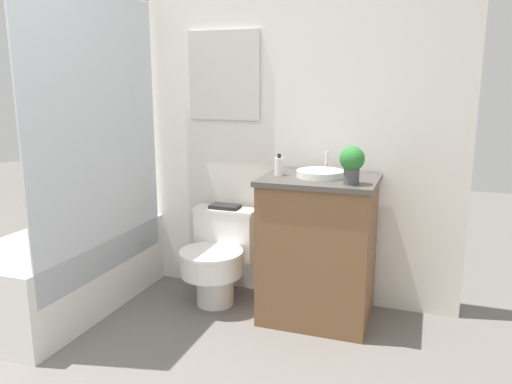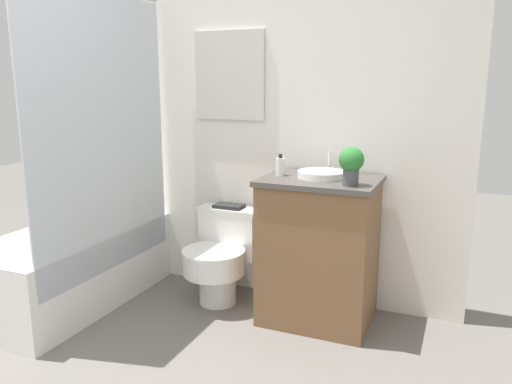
{
  "view_description": "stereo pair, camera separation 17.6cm",
  "coord_description": "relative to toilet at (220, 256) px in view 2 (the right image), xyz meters",
  "views": [
    {
      "loc": [
        1.39,
        -1.18,
        1.43
      ],
      "look_at": [
        0.44,
        1.49,
        0.81
      ],
      "focal_mm": 35.0,
      "sensor_mm": 36.0,
      "label": 1
    },
    {
      "loc": [
        1.55,
        -1.11,
        1.43
      ],
      "look_at": [
        0.44,
        1.49,
        0.81
      ],
      "focal_mm": 35.0,
      "sensor_mm": 36.0,
      "label": 2
    }
  ],
  "objects": [
    {
      "name": "potted_plant",
      "position": [
        0.88,
        -0.15,
        0.7
      ],
      "size": [
        0.14,
        0.14,
        0.21
      ],
      "color": "#4C4C51",
      "rests_on": "vanity"
    },
    {
      "name": "soap_bottle",
      "position": [
        0.42,
        -0.02,
        0.63
      ],
      "size": [
        0.05,
        0.05,
        0.13
      ],
      "color": "silver",
      "rests_on": "vanity"
    },
    {
      "name": "toilet",
      "position": [
        0.0,
        0.0,
        0.0
      ],
      "size": [
        0.42,
        0.52,
        0.61
      ],
      "color": "white",
      "rests_on": "ground_plane"
    },
    {
      "name": "wall_back",
      "position": [
        -0.11,
        0.29,
        0.95
      ],
      "size": [
        3.24,
        0.07,
        2.5
      ],
      "color": "white",
      "rests_on": "ground_plane"
    },
    {
      "name": "sink",
      "position": [
        0.67,
        0.01,
        0.6
      ],
      "size": [
        0.28,
        0.32,
        0.13
      ],
      "color": "white",
      "rests_on": "vanity"
    },
    {
      "name": "book_on_tank",
      "position": [
        -0.0,
        0.14,
        0.31
      ],
      "size": [
        0.2,
        0.12,
        0.02
      ],
      "color": "black",
      "rests_on": "toilet"
    },
    {
      "name": "shower_area",
      "position": [
        -0.88,
        -0.39,
        -0.02
      ],
      "size": [
        0.67,
        1.32,
        1.98
      ],
      "color": "white",
      "rests_on": "ground_plane"
    },
    {
      "name": "vanity",
      "position": [
        0.67,
        -0.01,
        0.14
      ],
      "size": [
        0.67,
        0.52,
        0.89
      ],
      "color": "brown",
      "rests_on": "ground_plane"
    }
  ]
}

